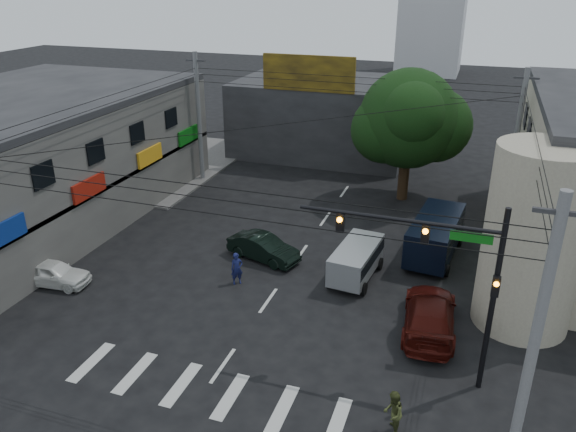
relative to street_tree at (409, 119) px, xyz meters
The scene contains 18 objects.
ground 18.30m from the street_tree, 103.24° to the right, with size 160.00×160.00×0.00m, color black.
sidewalk_far_left 22.67m from the street_tree, behind, with size 16.00×16.00×0.15m, color #514F4C.
building_left 24.68m from the street_tree, 153.43° to the right, with size 14.00×24.00×7.00m, color #4D4A47.
corner_column 14.84m from the street_tree, 61.70° to the right, with size 4.00×4.00×8.00m, color gray.
building_far 12.29m from the street_tree, 131.63° to the left, with size 14.00×10.00×6.00m, color #232326.
billboard 9.17m from the street_tree, 152.86° to the left, with size 7.00×0.30×2.60m, color olive.
street_tree is the anchor object (origin of this frame).
traffic_gantry 18.42m from the street_tree, 78.01° to the right, with size 7.10×0.35×7.20m.
utility_pole_near_right 22.48m from the street_tree, 73.18° to the right, with size 0.32×0.32×9.20m, color #59595B.
utility_pole_far_left 14.56m from the street_tree, behind, with size 0.32×0.32×9.20m, color #59595B.
utility_pole_far_right 6.63m from the street_tree, ahead, with size 0.32×0.32×9.20m, color #59595B.
dark_sedan 13.45m from the street_tree, 117.06° to the right, with size 4.26×2.47×1.33m, color black.
white_compact 22.87m from the street_tree, 130.45° to the right, with size 3.79×1.83×1.25m, color white.
maroon_sedan 16.00m from the street_tree, 77.41° to the right, with size 2.54×5.43×1.53m, color #3F0D09.
silver_minivan 12.48m from the street_tree, 93.02° to the right, with size 2.08×4.21×1.75m, color gray, non-canonical shape.
navy_van 9.46m from the street_tree, 70.14° to the right, with size 2.71×5.78×2.23m, color black, non-canonical shape.
traffic_officer 15.93m from the street_tree, 113.23° to the right, with size 0.72×0.68×1.65m, color #141947.
pedestrian_olive 22.00m from the street_tree, 82.51° to the right, with size 0.67×0.83×1.64m, color #3A411E.
Camera 1 is at (8.19, -18.97, 14.16)m, focal length 35.00 mm.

